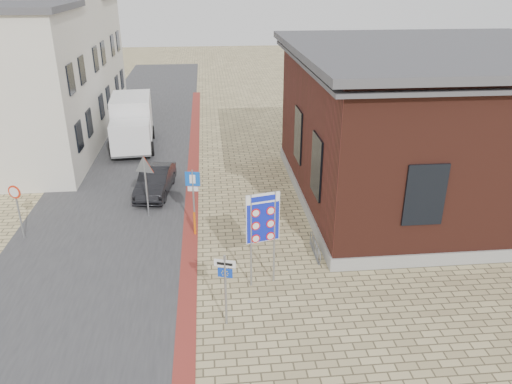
{
  "coord_description": "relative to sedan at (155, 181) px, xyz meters",
  "views": [
    {
      "loc": [
        -1.11,
        -13.56,
        9.59
      ],
      "look_at": [
        0.54,
        3.13,
        2.2
      ],
      "focal_mm": 35.0,
      "sensor_mm": 36.0,
      "label": 1
    }
  ],
  "objects": [
    {
      "name": "essen_sign",
      "position": [
        2.89,
        -9.94,
        0.91
      ],
      "size": [
        0.61,
        0.23,
        2.34
      ],
      "rotation": [
        0.0,
        0.0,
        -0.31
      ],
      "color": "gray",
      "rests_on": "ground"
    },
    {
      "name": "road_strip",
      "position": [
        -1.81,
        6.56,
        -0.62
      ],
      "size": [
        7.0,
        60.0,
        0.02
      ],
      "primitive_type": "cube",
      "color": "#38383A",
      "rests_on": "ground"
    },
    {
      "name": "townhouse_near",
      "position": [
        -7.31,
        3.56,
        3.54
      ],
      "size": [
        7.4,
        6.4,
        8.3
      ],
      "color": "silver",
      "rests_on": "ground"
    },
    {
      "name": "bollard",
      "position": [
        1.89,
        -4.29,
        -0.14
      ],
      "size": [
        0.09,
        0.09,
        0.98
      ],
      "primitive_type": "cylinder",
      "rotation": [
        0.0,
        0.0,
        -0.07
      ],
      "color": "orange",
      "rests_on": "ground"
    },
    {
      "name": "box_truck",
      "position": [
        -1.9,
        7.1,
        0.87
      ],
      "size": [
        2.71,
        5.7,
        2.9
      ],
      "rotation": [
        0.0,
        0.0,
        0.08
      ],
      "color": "slate",
      "rests_on": "ground"
    },
    {
      "name": "townhouse_far",
      "position": [
        -7.31,
        15.56,
        3.54
      ],
      "size": [
        7.4,
        6.4,
        8.3
      ],
      "color": "silver",
      "rests_on": "ground"
    },
    {
      "name": "townhouse_mid",
      "position": [
        -7.31,
        9.56,
        3.94
      ],
      "size": [
        7.4,
        6.4,
        9.1
      ],
      "color": "silver",
      "rests_on": "ground"
    },
    {
      "name": "sedan",
      "position": [
        0.0,
        0.0,
        0.0
      ],
      "size": [
        1.77,
        3.94,
        1.25
      ],
      "primitive_type": "imported",
      "rotation": [
        0.0,
        0.0,
        -0.12
      ],
      "color": "black",
      "rests_on": "ground"
    },
    {
      "name": "speed_sign",
      "position": [
        -4.81,
        -3.94,
        0.88
      ],
      "size": [
        0.51,
        0.21,
        2.27
      ],
      "rotation": [
        0.0,
        0.0,
        -0.35
      ],
      "color": "gray",
      "rests_on": "ground"
    },
    {
      "name": "bike_rack",
      "position": [
        6.34,
        -6.24,
        -0.36
      ],
      "size": [
        0.08,
        1.8,
        0.6
      ],
      "color": "slate",
      "rests_on": "ground"
    },
    {
      "name": "curb_strip",
      "position": [
        1.69,
        1.56,
        -0.61
      ],
      "size": [
        0.6,
        40.0,
        0.02
      ],
      "primitive_type": "cube",
      "color": "maroon",
      "rests_on": "ground"
    },
    {
      "name": "brick_building",
      "position": [
        12.68,
        -1.45,
        2.86
      ],
      "size": [
        13.0,
        13.0,
        6.8
      ],
      "color": "gray",
      "rests_on": "ground"
    },
    {
      "name": "ground",
      "position": [
        3.69,
        -8.44,
        -0.63
      ],
      "size": [
        120.0,
        120.0,
        0.0
      ],
      "primitive_type": "plane",
      "color": "tan",
      "rests_on": "ground"
    },
    {
      "name": "parking_sign",
      "position": [
        1.89,
        -3.94,
        1.17
      ],
      "size": [
        0.58,
        0.14,
        2.63
      ],
      "rotation": [
        0.0,
        0.0,
        -0.17
      ],
      "color": "gray",
      "rests_on": "ground"
    },
    {
      "name": "border_sign",
      "position": [
        4.19,
        -7.94,
        1.77
      ],
      "size": [
        1.11,
        0.3,
        3.31
      ],
      "rotation": [
        0.0,
        0.0,
        0.23
      ],
      "color": "gray",
      "rests_on": "ground"
    },
    {
      "name": "yield_sign",
      "position": [
        -0.11,
        -2.44,
        1.44
      ],
      "size": [
        0.91,
        0.39,
        2.69
      ],
      "rotation": [
        0.0,
        0.0,
        -0.35
      ],
      "color": "gray",
      "rests_on": "ground"
    }
  ]
}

